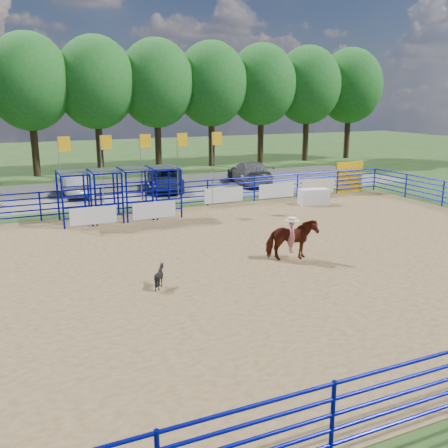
{
  "coord_description": "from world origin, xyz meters",
  "views": [
    {
      "loc": [
        -7.6,
        -15.85,
        5.96
      ],
      "look_at": [
        -0.02,
        1.0,
        1.3
      ],
      "focal_mm": 40.0,
      "sensor_mm": 36.0,
      "label": 1
    }
  ],
  "objects_px": {
    "calf": "(160,276)",
    "car_c": "(165,180)",
    "announcer_table": "(314,197)",
    "car_d": "(249,173)",
    "horse_and_rider": "(292,238)",
    "car_b": "(75,185)"
  },
  "relations": [
    {
      "from": "car_c",
      "to": "car_d",
      "type": "bearing_deg",
      "value": 17.01
    },
    {
      "from": "announcer_table",
      "to": "calf",
      "type": "distance_m",
      "value": 14.97
    },
    {
      "from": "horse_and_rider",
      "to": "car_c",
      "type": "relative_size",
      "value": 0.44
    },
    {
      "from": "announcer_table",
      "to": "car_b",
      "type": "relative_size",
      "value": 0.41
    },
    {
      "from": "horse_and_rider",
      "to": "announcer_table",
      "type": "bearing_deg",
      "value": 51.38
    },
    {
      "from": "car_d",
      "to": "calf",
      "type": "bearing_deg",
      "value": 66.24
    },
    {
      "from": "calf",
      "to": "car_c",
      "type": "height_order",
      "value": "car_c"
    },
    {
      "from": "horse_and_rider",
      "to": "calf",
      "type": "xyz_separation_m",
      "value": [
        -5.38,
        -0.69,
        -0.49
      ]
    },
    {
      "from": "horse_and_rider",
      "to": "calf",
      "type": "bearing_deg",
      "value": -172.65
    },
    {
      "from": "horse_and_rider",
      "to": "car_b",
      "type": "bearing_deg",
      "value": 108.42
    },
    {
      "from": "calf",
      "to": "car_d",
      "type": "xyz_separation_m",
      "value": [
        11.88,
        16.88,
        0.42
      ]
    },
    {
      "from": "car_c",
      "to": "horse_and_rider",
      "type": "bearing_deg",
      "value": -73.74
    },
    {
      "from": "calf",
      "to": "car_b",
      "type": "height_order",
      "value": "car_b"
    },
    {
      "from": "announcer_table",
      "to": "car_c",
      "type": "bearing_deg",
      "value": 129.1
    },
    {
      "from": "horse_and_rider",
      "to": "car_c",
      "type": "height_order",
      "value": "horse_and_rider"
    },
    {
      "from": "car_b",
      "to": "horse_and_rider",
      "type": "bearing_deg",
      "value": 108.51
    },
    {
      "from": "announcer_table",
      "to": "car_d",
      "type": "bearing_deg",
      "value": 90.82
    },
    {
      "from": "car_c",
      "to": "car_d",
      "type": "distance_m",
      "value": 6.31
    },
    {
      "from": "car_d",
      "to": "car_b",
      "type": "bearing_deg",
      "value": 9.14
    },
    {
      "from": "announcer_table",
      "to": "calf",
      "type": "bearing_deg",
      "value": -143.22
    },
    {
      "from": "announcer_table",
      "to": "horse_and_rider",
      "type": "height_order",
      "value": "horse_and_rider"
    },
    {
      "from": "horse_and_rider",
      "to": "car_b",
      "type": "distance_m",
      "value": 17.55
    }
  ]
}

